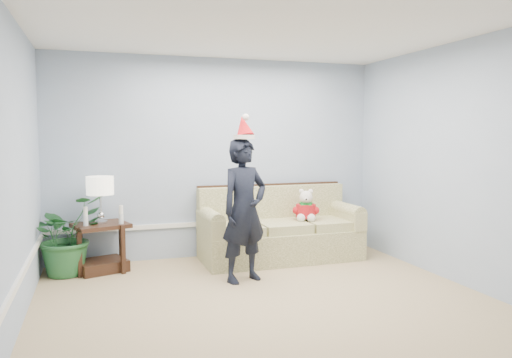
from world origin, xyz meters
The scene contains 10 objects.
room_shell centered at (0.00, 0.00, 1.35)m, with size 4.54×5.04×2.74m.
wainscot_trim centered at (-1.18, 1.18, 0.45)m, with size 4.49×4.99×0.06m.
sofa centered at (0.74, 2.06, 0.35)m, with size 2.11×0.92×0.98m.
side_table centered at (-1.55, 2.12, 0.23)m, with size 0.74×0.68×0.59m.
table_lamp centered at (-1.55, 2.13, 1.03)m, with size 0.32×0.32×0.57m.
candle_pair centered at (-1.52, 2.02, 0.70)m, with size 0.46×0.06×0.23m.
houseplant centered at (-1.95, 2.11, 0.48)m, with size 0.86×0.74×0.95m, color #24612F.
man centered at (-0.01, 1.21, 0.81)m, with size 0.59×0.39×1.63m, color black.
santa_hat centered at (-0.01, 1.22, 1.74)m, with size 0.31×0.33×0.29m.
teddy_bear centered at (1.09, 1.96, 0.67)m, with size 0.34×0.34×0.43m.
Camera 1 is at (-1.60, -4.15, 1.67)m, focal length 35.00 mm.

